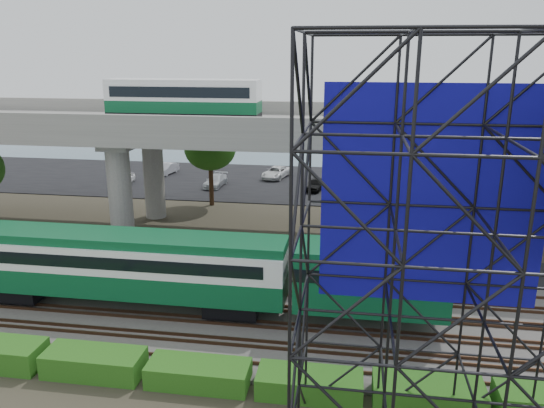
# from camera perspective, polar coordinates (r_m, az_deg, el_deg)

# --- Properties ---
(ground) EXTENTS (140.00, 140.00, 0.00)m
(ground) POSITION_cam_1_polar(r_m,az_deg,el_deg) (29.25, -7.35, -13.68)
(ground) COLOR #474233
(ground) RESTS_ON ground
(ballast_bed) EXTENTS (90.00, 12.00, 0.20)m
(ballast_bed) POSITION_cam_1_polar(r_m,az_deg,el_deg) (30.89, -6.32, -11.72)
(ballast_bed) COLOR slate
(ballast_bed) RESTS_ON ground
(service_road) EXTENTS (90.00, 5.00, 0.08)m
(service_road) POSITION_cam_1_polar(r_m,az_deg,el_deg) (38.41, -3.04, -5.98)
(service_road) COLOR black
(service_road) RESTS_ON ground
(parking_lot) EXTENTS (90.00, 18.00, 0.08)m
(parking_lot) POSITION_cam_1_polar(r_m,az_deg,el_deg) (60.53, 1.49, 2.31)
(parking_lot) COLOR black
(parking_lot) RESTS_ON ground
(harbor_water) EXTENTS (140.00, 40.00, 0.03)m
(harbor_water) POSITION_cam_1_polar(r_m,az_deg,el_deg) (81.94, 3.47, 5.91)
(harbor_water) COLOR #43616E
(harbor_water) RESTS_ON ground
(rail_tracks) EXTENTS (90.00, 9.52, 0.16)m
(rail_tracks) POSITION_cam_1_polar(r_m,az_deg,el_deg) (30.80, -6.33, -11.42)
(rail_tracks) COLOR #472D1E
(rail_tracks) RESTS_ON ballast_bed
(commuter_train) EXTENTS (29.30, 3.06, 4.30)m
(commuter_train) POSITION_cam_1_polar(r_m,az_deg,el_deg) (30.67, -12.36, -6.48)
(commuter_train) COLOR black
(commuter_train) RESTS_ON rail_tracks
(overpass) EXTENTS (80.00, 12.00, 12.40)m
(overpass) POSITION_cam_1_polar(r_m,az_deg,el_deg) (41.55, -2.23, 7.44)
(overpass) COLOR #9E9B93
(overpass) RESTS_ON ground
(scaffold_tower) EXTENTS (9.36, 6.36, 15.00)m
(scaffold_tower) POSITION_cam_1_polar(r_m,az_deg,el_deg) (18.01, 17.67, -7.54)
(scaffold_tower) COLOR black
(scaffold_tower) RESTS_ON ground
(hedge_strip) EXTENTS (34.60, 1.80, 1.20)m
(hedge_strip) POSITION_cam_1_polar(r_m,az_deg,el_deg) (25.20, -7.89, -17.55)
(hedge_strip) COLOR #205613
(hedge_strip) RESTS_ON ground
(trees) EXTENTS (40.94, 16.94, 7.69)m
(trees) POSITION_cam_1_polar(r_m,az_deg,el_deg) (43.18, -7.70, 4.07)
(trees) COLOR #382314
(trees) RESTS_ON ground
(parked_cars) EXTENTS (35.12, 9.80, 1.32)m
(parked_cars) POSITION_cam_1_polar(r_m,az_deg,el_deg) (60.05, 2.00, 2.85)
(parked_cars) COLOR white
(parked_cars) RESTS_ON parking_lot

